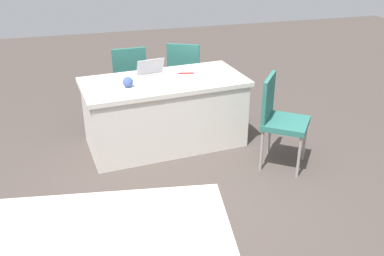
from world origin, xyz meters
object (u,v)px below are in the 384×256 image
(chair_tucked_right, at_px, (185,72))
(chair_aisle, at_px, (279,116))
(yarn_ball, at_px, (128,82))
(table_foreground, at_px, (165,112))
(chair_near_front, at_px, (129,77))
(laptop_silver, at_px, (154,76))
(scissors_red, at_px, (186,73))

(chair_tucked_right, xyz_separation_m, chair_aisle, (-0.56, 1.66, 0.01))
(chair_aisle, distance_m, yarn_ball, 1.61)
(table_foreground, distance_m, chair_aisle, 1.30)
(table_foreground, relative_size, chair_near_front, 1.96)
(table_foreground, bearing_deg, chair_near_front, -73.12)
(chair_aisle, relative_size, yarn_ball, 8.83)
(chair_near_front, relative_size, laptop_silver, 2.62)
(laptop_silver, relative_size, yarn_ball, 3.32)
(chair_aisle, distance_m, laptop_silver, 1.43)
(table_foreground, bearing_deg, yarn_ball, 16.13)
(yarn_ball, distance_m, scissors_red, 0.75)
(table_foreground, bearing_deg, scissors_red, -153.92)
(chair_near_front, distance_m, scissors_red, 0.97)
(chair_tucked_right, relative_size, chair_aisle, 0.98)
(laptop_silver, xyz_separation_m, yarn_ball, (0.31, 0.18, 0.02))
(chair_aisle, xyz_separation_m, laptop_silver, (1.13, -0.83, 0.26))
(chair_aisle, relative_size, laptop_silver, 2.66)
(laptop_silver, height_order, scissors_red, laptop_silver)
(scissors_red, bearing_deg, chair_tucked_right, 88.73)
(chair_aisle, bearing_deg, table_foreground, -89.98)
(yarn_ball, height_order, scissors_red, yarn_ball)
(chair_aisle, xyz_separation_m, yarn_ball, (1.44, -0.66, 0.28))
(chair_aisle, bearing_deg, scissors_red, -104.12)
(table_foreground, height_order, laptop_silver, laptop_silver)
(chair_tucked_right, bearing_deg, chair_near_front, -155.52)
(chair_tucked_right, distance_m, laptop_silver, 1.05)
(table_foreground, height_order, chair_near_front, chair_near_front)
(laptop_silver, bearing_deg, table_foreground, 138.80)
(chair_near_front, bearing_deg, chair_tucked_right, -2.66)
(table_foreground, distance_m, laptop_silver, 0.44)
(yarn_ball, bearing_deg, laptop_silver, -150.31)
(chair_near_front, xyz_separation_m, chair_tucked_right, (-0.75, 0.01, 0.00))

